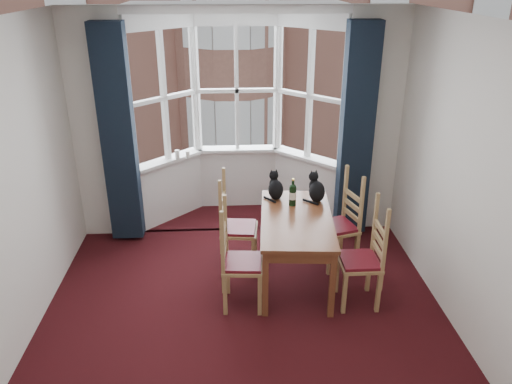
{
  "coord_description": "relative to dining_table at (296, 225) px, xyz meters",
  "views": [
    {
      "loc": [
        -0.12,
        -3.64,
        3.13
      ],
      "look_at": [
        0.15,
        1.05,
        1.05
      ],
      "focal_mm": 35.0,
      "sensor_mm": 36.0,
      "label": 1
    }
  ],
  "objects": [
    {
      "name": "candle_short",
      "position": [
        -1.24,
        1.62,
        0.25
      ],
      "size": [
        0.06,
        0.06,
        0.09
      ],
      "primitive_type": "cylinder",
      "color": "white",
      "rests_on": "bay_window"
    },
    {
      "name": "bay_window",
      "position": [
        -0.58,
        1.74,
        0.73
      ],
      "size": [
        2.76,
        0.94,
        2.8
      ],
      "color": "white",
      "rests_on": "floor"
    },
    {
      "name": "floor",
      "position": [
        -0.58,
        -1.01,
        -0.67
      ],
      "size": [
        4.5,
        4.5,
        0.0
      ],
      "primitive_type": "plane",
      "color": "black",
      "rests_on": "ground"
    },
    {
      "name": "cat_right",
      "position": [
        0.27,
        0.41,
        0.23
      ],
      "size": [
        0.26,
        0.29,
        0.35
      ],
      "color": "black",
      "rests_on": "dining_table"
    },
    {
      "name": "curtain_right",
      "position": [
        0.84,
        1.06,
        0.68
      ],
      "size": [
        0.38,
        0.22,
        2.6
      ],
      "primitive_type": "cube",
      "color": "black",
      "rests_on": "floor"
    },
    {
      "name": "chair_right_far",
      "position": [
        0.59,
        0.32,
        -0.19
      ],
      "size": [
        0.5,
        0.52,
        0.92
      ],
      "color": "#A48350",
      "rests_on": "floor"
    },
    {
      "name": "dining_table",
      "position": [
        0.0,
        0.0,
        0.0
      ],
      "size": [
        0.86,
        1.45,
        0.76
      ],
      "color": "brown",
      "rests_on": "floor"
    },
    {
      "name": "wine_bottle",
      "position": [
        -0.01,
        0.31,
        0.23
      ],
      "size": [
        0.08,
        0.08,
        0.31
      ],
      "color": "black",
      "rests_on": "dining_table"
    },
    {
      "name": "curtain_left",
      "position": [
        -2.0,
        1.06,
        0.68
      ],
      "size": [
        0.38,
        0.22,
        2.6
      ],
      "primitive_type": "cube",
      "color": "black",
      "rests_on": "floor"
    },
    {
      "name": "chair_left_far",
      "position": [
        -0.69,
        0.32,
        -0.19
      ],
      "size": [
        0.44,
        0.46,
        0.92
      ],
      "color": "#A48350",
      "rests_on": "floor"
    },
    {
      "name": "wall_back_pier_left",
      "position": [
        -2.23,
        1.24,
        0.73
      ],
      "size": [
        0.7,
        0.12,
        2.8
      ],
      "primitive_type": "cube",
      "color": "silver",
      "rests_on": "floor"
    },
    {
      "name": "street",
      "position": [
        -0.58,
        31.24,
        -6.67
      ],
      "size": [
        80.0,
        80.0,
        0.0
      ],
      "primitive_type": "plane",
      "color": "#333335",
      "rests_on": "ground"
    },
    {
      "name": "chair_left_near",
      "position": [
        -0.67,
        -0.41,
        -0.19
      ],
      "size": [
        0.43,
        0.45,
        0.92
      ],
      "color": "#A48350",
      "rests_on": "floor"
    },
    {
      "name": "chair_right_near",
      "position": [
        0.67,
        -0.45,
        -0.19
      ],
      "size": [
        0.4,
        0.42,
        0.92
      ],
      "color": "#A48350",
      "rests_on": "floor"
    },
    {
      "name": "tenement_building",
      "position": [
        -0.58,
        13.0,
        0.93
      ],
      "size": [
        18.4,
        7.8,
        15.2
      ],
      "color": "#935C4C",
      "rests_on": "street"
    },
    {
      "name": "ceiling",
      "position": [
        -0.58,
        -1.01,
        2.13
      ],
      "size": [
        4.5,
        4.5,
        0.0
      ],
      "primitive_type": "plane",
      "rotation": [
        3.14,
        0.0,
        0.0
      ],
      "color": "white",
      "rests_on": "floor"
    },
    {
      "name": "wall_back_pier_right",
      "position": [
        1.07,
        1.24,
        0.73
      ],
      "size": [
        0.7,
        0.12,
        2.8
      ],
      "primitive_type": "cube",
      "color": "silver",
      "rests_on": "floor"
    },
    {
      "name": "wall_right",
      "position": [
        1.42,
        -1.01,
        0.73
      ],
      "size": [
        0.0,
        4.5,
        4.5
      ],
      "primitive_type": "plane",
      "rotation": [
        1.57,
        0.0,
        -1.57
      ],
      "color": "silver",
      "rests_on": "floor"
    },
    {
      "name": "candle_tall",
      "position": [
        -1.38,
        1.59,
        0.26
      ],
      "size": [
        0.06,
        0.06,
        0.12
      ],
      "primitive_type": "cylinder",
      "color": "white",
      "rests_on": "bay_window"
    },
    {
      "name": "cat_left",
      "position": [
        -0.18,
        0.5,
        0.22
      ],
      "size": [
        0.22,
        0.27,
        0.33
      ],
      "color": "black",
      "rests_on": "dining_table"
    }
  ]
}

